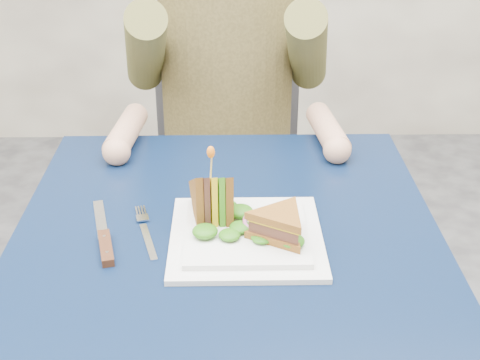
{
  "coord_description": "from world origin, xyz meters",
  "views": [
    {
      "loc": [
        0.01,
        -1.03,
        1.36
      ],
      "look_at": [
        0.02,
        -0.02,
        0.82
      ],
      "focal_mm": 50.0,
      "sensor_mm": 36.0,
      "label": 1
    }
  ],
  "objects_px": {
    "chair": "(228,146)",
    "knife": "(105,242)",
    "sandwich_upright": "(212,200)",
    "fork": "(146,233)",
    "diner": "(226,29)",
    "sandwich_flat": "(280,225)",
    "table": "(228,256)",
    "plate": "(246,235)"
  },
  "relations": [
    {
      "from": "sandwich_upright",
      "to": "fork",
      "type": "xyz_separation_m",
      "value": [
        -0.11,
        -0.02,
        -0.05
      ]
    },
    {
      "from": "table",
      "to": "chair",
      "type": "xyz_separation_m",
      "value": [
        0.0,
        0.72,
        -0.11
      ]
    },
    {
      "from": "chair",
      "to": "diner",
      "type": "distance_m",
      "value": 0.39
    },
    {
      "from": "table",
      "to": "chair",
      "type": "distance_m",
      "value": 0.73
    },
    {
      "from": "chair",
      "to": "sandwich_flat",
      "type": "relative_size",
      "value": 5.74
    },
    {
      "from": "diner",
      "to": "chair",
      "type": "bearing_deg",
      "value": 90.0
    },
    {
      "from": "chair",
      "to": "plate",
      "type": "height_order",
      "value": "chair"
    },
    {
      "from": "plate",
      "to": "fork",
      "type": "relative_size",
      "value": 1.47
    },
    {
      "from": "table",
      "to": "knife",
      "type": "xyz_separation_m",
      "value": [
        -0.21,
        -0.08,
        0.09
      ]
    },
    {
      "from": "chair",
      "to": "sandwich_flat",
      "type": "distance_m",
      "value": 0.85
    },
    {
      "from": "sandwich_flat",
      "to": "knife",
      "type": "xyz_separation_m",
      "value": [
        -0.3,
        0.01,
        -0.04
      ]
    },
    {
      "from": "chair",
      "to": "sandwich_upright",
      "type": "bearing_deg",
      "value": -92.02
    },
    {
      "from": "table",
      "to": "knife",
      "type": "height_order",
      "value": "knife"
    },
    {
      "from": "fork",
      "to": "table",
      "type": "bearing_deg",
      "value": 18.33
    },
    {
      "from": "table",
      "to": "knife",
      "type": "distance_m",
      "value": 0.24
    },
    {
      "from": "sandwich_upright",
      "to": "knife",
      "type": "bearing_deg",
      "value": -162.51
    },
    {
      "from": "table",
      "to": "sandwich_flat",
      "type": "relative_size",
      "value": 4.63
    },
    {
      "from": "sandwich_upright",
      "to": "fork",
      "type": "distance_m",
      "value": 0.13
    },
    {
      "from": "diner",
      "to": "fork",
      "type": "distance_m",
      "value": 0.7
    },
    {
      "from": "table",
      "to": "sandwich_upright",
      "type": "xyz_separation_m",
      "value": [
        -0.03,
        -0.02,
        0.13
      ]
    },
    {
      "from": "table",
      "to": "chair",
      "type": "height_order",
      "value": "chair"
    },
    {
      "from": "sandwich_upright",
      "to": "knife",
      "type": "xyz_separation_m",
      "value": [
        -0.18,
        -0.06,
        -0.05
      ]
    },
    {
      "from": "diner",
      "to": "plate",
      "type": "distance_m",
      "value": 0.7
    },
    {
      "from": "chair",
      "to": "sandwich_upright",
      "type": "xyz_separation_m",
      "value": [
        -0.03,
        -0.74,
        0.24
      ]
    },
    {
      "from": "sandwich_flat",
      "to": "fork",
      "type": "relative_size",
      "value": 0.91
    },
    {
      "from": "chair",
      "to": "knife",
      "type": "bearing_deg",
      "value": -104.51
    },
    {
      "from": "diner",
      "to": "knife",
      "type": "bearing_deg",
      "value": -106.75
    },
    {
      "from": "table",
      "to": "sandwich_upright",
      "type": "bearing_deg",
      "value": -139.82
    },
    {
      "from": "sandwich_flat",
      "to": "sandwich_upright",
      "type": "relative_size",
      "value": 1.13
    },
    {
      "from": "plate",
      "to": "knife",
      "type": "distance_m",
      "value": 0.24
    },
    {
      "from": "sandwich_upright",
      "to": "diner",
      "type": "bearing_deg",
      "value": 87.62
    },
    {
      "from": "chair",
      "to": "knife",
      "type": "relative_size",
      "value": 4.25
    },
    {
      "from": "sandwich_flat",
      "to": "fork",
      "type": "height_order",
      "value": "sandwich_flat"
    },
    {
      "from": "fork",
      "to": "diner",
      "type": "bearing_deg",
      "value": 77.88
    },
    {
      "from": "knife",
      "to": "plate",
      "type": "bearing_deg",
      "value": 2.89
    },
    {
      "from": "diner",
      "to": "sandwich_flat",
      "type": "bearing_deg",
      "value": -82.88
    },
    {
      "from": "fork",
      "to": "knife",
      "type": "distance_m",
      "value": 0.07
    },
    {
      "from": "chair",
      "to": "fork",
      "type": "height_order",
      "value": "chair"
    },
    {
      "from": "table",
      "to": "plate",
      "type": "xyz_separation_m",
      "value": [
        0.03,
        -0.07,
        0.09
      ]
    },
    {
      "from": "fork",
      "to": "knife",
      "type": "bearing_deg",
      "value": -153.89
    },
    {
      "from": "chair",
      "to": "fork",
      "type": "bearing_deg",
      "value": -100.4
    },
    {
      "from": "knife",
      "to": "sandwich_upright",
      "type": "bearing_deg",
      "value": 17.49
    }
  ]
}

